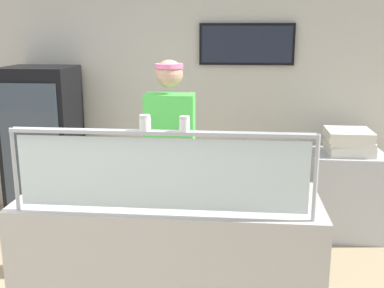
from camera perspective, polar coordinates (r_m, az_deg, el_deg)
The scene contains 12 objects.
ground_plane at distance 3.97m, azimuth -1.26°, elevation -16.20°, with size 12.00×12.00×0.00m, color tan.
shop_rear_unit at distance 4.99m, azimuth 0.82°, elevation 6.59°, with size 6.30×0.13×2.70m.
serving_counter at distance 3.19m, azimuth -2.69°, elevation -14.42°, with size 1.90×0.74×0.95m, color #BCB7B2.
sneeze_guard at distance 2.61m, azimuth -3.85°, elevation -2.40°, with size 1.72×0.06×0.49m.
pizza_tray at distance 3.02m, azimuth -1.86°, elevation -5.86°, with size 0.41×0.41×0.04m.
pizza_server at distance 2.99m, azimuth -2.05°, elevation -5.59°, with size 0.07×0.28×0.01m, color #ADAFB7.
parmesan_shaker at distance 2.57m, azimuth -5.73°, elevation 2.46°, with size 0.06×0.06×0.09m.
pepper_flake_shaker at distance 2.54m, azimuth -0.91°, elevation 2.35°, with size 0.06×0.06×0.08m.
worker_figure at distance 3.70m, azimuth -2.61°, elevation -1.52°, with size 0.41×0.50×1.76m.
drink_fridge at distance 5.04m, azimuth -17.59°, elevation -0.28°, with size 0.68×0.62×1.62m.
prep_shelf at distance 4.83m, azimuth 18.06°, elevation -5.82°, with size 0.70×0.55×0.83m, color #B7BABF.
pizza_box_stack at distance 4.69m, azimuth 18.55°, elevation 0.28°, with size 0.45×0.43×0.22m.
Camera 1 is at (1.36, -2.41, 1.98)m, focal length 43.85 mm.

